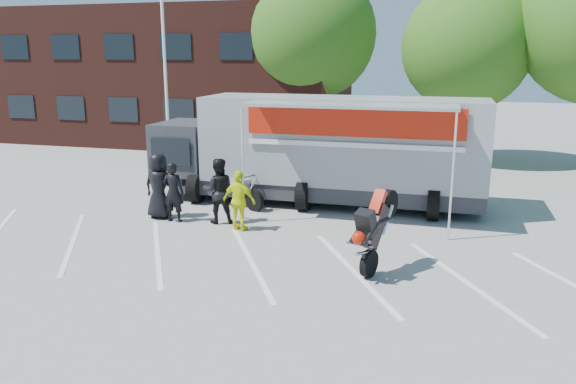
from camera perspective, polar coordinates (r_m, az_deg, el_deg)
The scene contains 13 objects.
ground at distance 12.35m, azimuth -6.27°, elevation -8.39°, with size 100.00×100.00×0.00m, color #969691.
parking_bay_lines at distance 13.22m, azimuth -4.65°, elevation -6.81°, with size 18.00×5.00×0.01m, color white.
office_building at distance 32.01m, azimuth -11.17°, elevation 11.49°, with size 18.00×8.00×7.00m, color #471E17.
flagpole at distance 23.16m, azimuth -11.92°, elevation 14.52°, with size 1.61×0.12×8.00m.
tree_left at distance 27.35m, azimuth 2.36°, elevation 15.72°, with size 6.12×6.12×8.64m.
tree_mid at distance 25.59m, azimuth 17.69°, elevation 13.84°, with size 5.44×5.44×7.68m.
transporter_truck at distance 18.08m, azimuth 3.85°, elevation -1.13°, with size 10.59×5.10×3.37m, color gray, non-canonical shape.
parked_motorcycle at distance 17.70m, azimuth -5.28°, elevation -1.48°, with size 0.75×2.26×1.18m, color #BBBCC1, non-canonical shape.
stunt_bike_rider at distance 12.85m, azimuth 9.56°, elevation -7.61°, with size 0.80×1.70×2.00m, color black, non-canonical shape.
spectator_leather_a at distance 16.63m, azimuth -12.99°, elevation 0.61°, with size 0.93×0.61×1.91m, color black.
spectator_leather_b at distance 16.20m, azimuth -11.57°, elevation -0.01°, with size 0.63×0.41×1.72m, color black.
spectator_leather_c at distance 15.86m, azimuth -7.09°, elevation 0.12°, with size 0.90×0.70×1.85m, color black.
spectator_hivis at distance 15.13m, azimuth -4.97°, elevation -0.90°, with size 0.96×0.40×1.64m, color #F2FF0D.
Camera 1 is at (4.37, -10.58, 4.65)m, focal length 35.00 mm.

